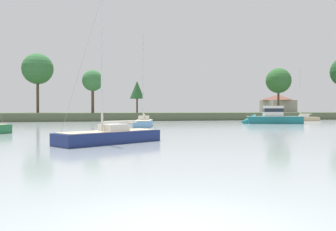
{
  "coord_description": "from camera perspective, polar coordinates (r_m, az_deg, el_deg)",
  "views": [
    {
      "loc": [
        -1.78,
        -6.2,
        2.13
      ],
      "look_at": [
        6.42,
        24.83,
        1.66
      ],
      "focal_mm": 36.58,
      "sensor_mm": 36.0,
      "label": 1
    }
  ],
  "objects": [
    {
      "name": "shore_tree_center_left",
      "position": [
        74.85,
        -5.18,
        4.27
      ],
      "size": [
        3.13,
        3.13,
        6.94
      ],
      "color": "brown",
      "rests_on": "far_shore_bank"
    },
    {
      "name": "sailboat_skyblue",
      "position": [
        46.64,
        -4.08,
        -1.44
      ],
      "size": [
        4.34,
        9.38,
        13.15
      ],
      "color": "#669ECC",
      "rests_on": "ground"
    },
    {
      "name": "cottage_hillside",
      "position": [
        113.46,
        17.86,
        1.99
      ],
      "size": [
        9.06,
        8.67,
        5.51
      ],
      "color": "#9E998E",
      "rests_on": "far_shore_bank"
    },
    {
      "name": "sailboat_sand",
      "position": [
        75.63,
        21.49,
        -0.65
      ],
      "size": [
        8.01,
        3.05,
        11.7
      ],
      "color": "tan",
      "rests_on": "ground"
    },
    {
      "name": "far_shore_bank",
      "position": [
        88.16,
        -13.64,
        -0.04
      ],
      "size": [
        233.78,
        40.43,
        1.64
      ],
      "primitive_type": "cube",
      "color": "#4C563D",
      "rests_on": "ground"
    },
    {
      "name": "cruiser_teal",
      "position": [
        58.08,
        16.42,
        -0.66
      ],
      "size": [
        10.12,
        6.24,
        5.0
      ],
      "color": "#196B70",
      "rests_on": "ground"
    },
    {
      "name": "shore_tree_left_mid",
      "position": [
        73.21,
        -12.45,
        5.64
      ],
      "size": [
        4.36,
        4.36,
        8.92
      ],
      "color": "brown",
      "rests_on": "far_shore_bank"
    },
    {
      "name": "shore_tree_far_left",
      "position": [
        81.65,
        -20.91,
        7.25
      ],
      "size": [
        6.79,
        6.79,
        13.14
      ],
      "color": "brown",
      "rests_on": "far_shore_bank"
    },
    {
      "name": "sailboat_navy",
      "position": [
        22.64,
        -9.7,
        -4.03
      ],
      "size": [
        7.25,
        5.6,
        10.0
      ],
      "color": "navy",
      "rests_on": "ground"
    },
    {
      "name": "ground_plane",
      "position": [
        6.79,
        1.18,
        -17.45
      ],
      "size": [
        519.51,
        519.51,
        0.0
      ],
      "primitive_type": "plane",
      "color": "#939EA3"
    },
    {
      "name": "shore_tree_right_mid",
      "position": [
        92.42,
        17.93,
        5.54
      ],
      "size": [
        6.39,
        6.39,
        11.36
      ],
      "color": "brown",
      "rests_on": "far_shore_bank"
    }
  ]
}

